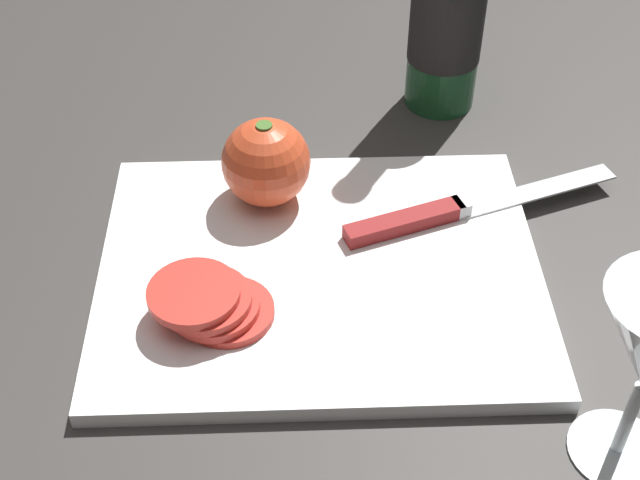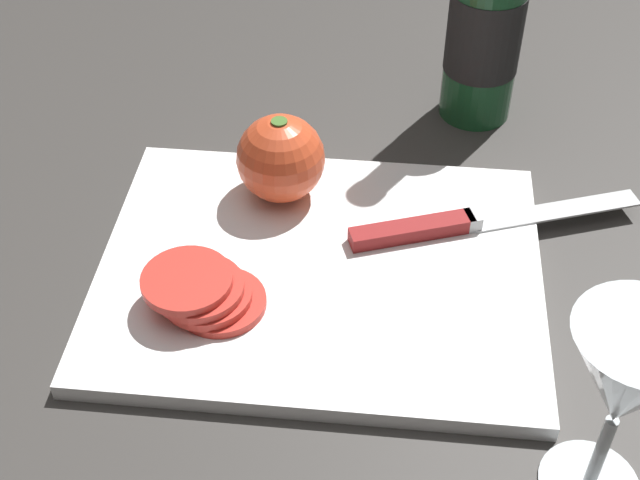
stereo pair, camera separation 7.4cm
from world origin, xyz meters
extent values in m
plane|color=#383533|center=(0.00, 0.00, 0.00)|extent=(3.00, 3.00, 0.00)
cube|color=white|center=(0.09, -0.03, 0.01)|extent=(0.38, 0.30, 0.02)
cylinder|color=#194C28|center=(0.22, 0.23, 0.10)|extent=(0.07, 0.07, 0.20)
cylinder|color=black|center=(0.22, 0.23, 0.10)|extent=(0.08, 0.08, 0.08)
cylinder|color=silver|center=(0.29, -0.21, 0.00)|extent=(0.07, 0.07, 0.00)
cylinder|color=silver|center=(0.29, -0.21, 0.04)|extent=(0.01, 0.01, 0.07)
sphere|color=#DB4C28|center=(0.04, 0.06, 0.06)|extent=(0.08, 0.08, 0.08)
cylinder|color=#47702D|center=(0.04, 0.06, 0.09)|extent=(0.01, 0.01, 0.01)
cube|color=silver|center=(0.29, 0.06, 0.02)|extent=(0.16, 0.07, 0.00)
cube|color=silver|center=(0.22, 0.03, 0.02)|extent=(0.02, 0.02, 0.01)
cube|color=maroon|center=(0.16, 0.01, 0.02)|extent=(0.11, 0.06, 0.01)
cylinder|color=red|center=(0.01, -0.09, 0.02)|extent=(0.07, 0.07, 0.01)
cylinder|color=red|center=(0.00, -0.09, 0.03)|extent=(0.07, 0.07, 0.01)
cylinder|color=red|center=(-0.01, -0.09, 0.03)|extent=(0.07, 0.07, 0.01)
cylinder|color=red|center=(-0.01, -0.09, 0.04)|extent=(0.07, 0.07, 0.01)
camera|label=1|loc=(0.07, -0.57, 0.55)|focal=50.00mm
camera|label=2|loc=(0.14, -0.57, 0.55)|focal=50.00mm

